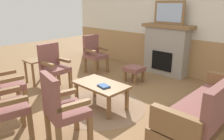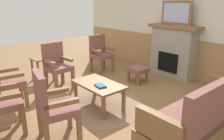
{
  "view_description": "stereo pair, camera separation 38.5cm",
  "coord_description": "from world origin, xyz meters",
  "px_view_note": "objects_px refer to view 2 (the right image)",
  "views": [
    {
      "loc": [
        2.77,
        -2.53,
        1.8
      ],
      "look_at": [
        0.0,
        0.35,
        0.55
      ],
      "focal_mm": 34.8,
      "sensor_mm": 36.0,
      "label": 1
    },
    {
      "loc": [
        3.04,
        -2.25,
        1.8
      ],
      "look_at": [
        0.0,
        0.35,
        0.55
      ],
      "focal_mm": 34.8,
      "sensor_mm": 36.0,
      "label": 2
    }
  ],
  "objects_px": {
    "footstool": "(138,71)",
    "armchair_front_center": "(4,78)",
    "coffee_table": "(98,86)",
    "side_table": "(42,63)",
    "fireplace": "(173,50)",
    "couch": "(202,115)",
    "armchair_near_fireplace": "(100,52)",
    "book_on_table": "(100,86)",
    "framed_picture": "(176,13)",
    "armchair_by_window_left": "(57,63)",
    "armchair_front_left": "(52,104)"
  },
  "relations": [
    {
      "from": "side_table",
      "to": "framed_picture",
      "type": "bearing_deg",
      "value": 55.59
    },
    {
      "from": "armchair_near_fireplace",
      "to": "framed_picture",
      "type": "bearing_deg",
      "value": 38.7
    },
    {
      "from": "couch",
      "to": "side_table",
      "type": "bearing_deg",
      "value": -171.09
    },
    {
      "from": "armchair_by_window_left",
      "to": "side_table",
      "type": "distance_m",
      "value": 0.65
    },
    {
      "from": "fireplace",
      "to": "armchair_front_center",
      "type": "bearing_deg",
      "value": -103.19
    },
    {
      "from": "coffee_table",
      "to": "armchair_front_left",
      "type": "relative_size",
      "value": 0.98
    },
    {
      "from": "armchair_near_fireplace",
      "to": "side_table",
      "type": "xyz_separation_m",
      "value": [
        -0.35,
        -1.47,
        -0.1
      ]
    },
    {
      "from": "couch",
      "to": "armchair_near_fireplace",
      "type": "height_order",
      "value": "same"
    },
    {
      "from": "armchair_near_fireplace",
      "to": "side_table",
      "type": "relative_size",
      "value": 1.78
    },
    {
      "from": "couch",
      "to": "side_table",
      "type": "relative_size",
      "value": 3.27
    },
    {
      "from": "footstool",
      "to": "armchair_front_left",
      "type": "bearing_deg",
      "value": -72.16
    },
    {
      "from": "fireplace",
      "to": "framed_picture",
      "type": "xyz_separation_m",
      "value": [
        0.0,
        0.0,
        0.91
      ]
    },
    {
      "from": "framed_picture",
      "to": "side_table",
      "type": "bearing_deg",
      "value": -124.41
    },
    {
      "from": "armchair_front_left",
      "to": "side_table",
      "type": "distance_m",
      "value": 2.56
    },
    {
      "from": "fireplace",
      "to": "armchair_front_left",
      "type": "relative_size",
      "value": 1.33
    },
    {
      "from": "footstool",
      "to": "coffee_table",
      "type": "bearing_deg",
      "value": -75.02
    },
    {
      "from": "footstool",
      "to": "armchair_by_window_left",
      "type": "bearing_deg",
      "value": -121.21
    },
    {
      "from": "coffee_table",
      "to": "armchair_front_left",
      "type": "distance_m",
      "value": 1.17
    },
    {
      "from": "couch",
      "to": "armchair_by_window_left",
      "type": "xyz_separation_m",
      "value": [
        -3.04,
        -0.52,
        0.14
      ]
    },
    {
      "from": "fireplace",
      "to": "footstool",
      "type": "bearing_deg",
      "value": -102.15
    },
    {
      "from": "side_table",
      "to": "coffee_table",
      "type": "bearing_deg",
      "value": 5.22
    },
    {
      "from": "coffee_table",
      "to": "side_table",
      "type": "relative_size",
      "value": 1.75
    },
    {
      "from": "book_on_table",
      "to": "footstool",
      "type": "bearing_deg",
      "value": 109.47
    },
    {
      "from": "footstool",
      "to": "framed_picture",
      "type": "bearing_deg",
      "value": 77.85
    },
    {
      "from": "couch",
      "to": "armchair_front_left",
      "type": "bearing_deg",
      "value": -131.15
    },
    {
      "from": "book_on_table",
      "to": "footstool",
      "type": "distance_m",
      "value": 1.61
    },
    {
      "from": "armchair_near_fireplace",
      "to": "side_table",
      "type": "height_order",
      "value": "armchair_near_fireplace"
    },
    {
      "from": "couch",
      "to": "coffee_table",
      "type": "bearing_deg",
      "value": -166.92
    },
    {
      "from": "armchair_near_fireplace",
      "to": "side_table",
      "type": "bearing_deg",
      "value": -103.49
    },
    {
      "from": "armchair_front_center",
      "to": "book_on_table",
      "type": "bearing_deg",
      "value": 45.15
    },
    {
      "from": "armchair_by_window_left",
      "to": "armchair_front_center",
      "type": "bearing_deg",
      "value": -75.61
    },
    {
      "from": "armchair_near_fireplace",
      "to": "armchair_front_left",
      "type": "xyz_separation_m",
      "value": [
        2.04,
        -2.37,
        0.0
      ]
    },
    {
      "from": "book_on_table",
      "to": "coffee_table",
      "type": "bearing_deg",
      "value": 155.13
    },
    {
      "from": "footstool",
      "to": "armchair_front_center",
      "type": "xyz_separation_m",
      "value": [
        -0.65,
        -2.7,
        0.25
      ]
    },
    {
      "from": "couch",
      "to": "coffee_table",
      "type": "relative_size",
      "value": 1.88
    },
    {
      "from": "side_table",
      "to": "armchair_near_fireplace",
      "type": "bearing_deg",
      "value": 76.51
    },
    {
      "from": "book_on_table",
      "to": "armchair_front_left",
      "type": "xyz_separation_m",
      "value": [
        0.28,
        -1.01,
        0.08
      ]
    },
    {
      "from": "couch",
      "to": "book_on_table",
      "type": "height_order",
      "value": "couch"
    },
    {
      "from": "footstool",
      "to": "side_table",
      "type": "height_order",
      "value": "side_table"
    },
    {
      "from": "framed_picture",
      "to": "armchair_front_left",
      "type": "distance_m",
      "value": 3.72
    },
    {
      "from": "book_on_table",
      "to": "armchair_by_window_left",
      "type": "height_order",
      "value": "armchair_by_window_left"
    },
    {
      "from": "book_on_table",
      "to": "couch",
      "type": "bearing_deg",
      "value": 16.6
    },
    {
      "from": "fireplace",
      "to": "coffee_table",
      "type": "xyz_separation_m",
      "value": [
        0.17,
        -2.46,
        -0.27
      ]
    },
    {
      "from": "coffee_table",
      "to": "armchair_near_fireplace",
      "type": "xyz_separation_m",
      "value": [
        -1.62,
        1.29,
        0.15
      ]
    },
    {
      "from": "armchair_front_center",
      "to": "couch",
      "type": "bearing_deg",
      "value": 31.09
    },
    {
      "from": "armchair_front_left",
      "to": "footstool",
      "type": "bearing_deg",
      "value": 107.84
    },
    {
      "from": "book_on_table",
      "to": "footstool",
      "type": "relative_size",
      "value": 0.51
    },
    {
      "from": "fireplace",
      "to": "couch",
      "type": "height_order",
      "value": "fireplace"
    },
    {
      "from": "fireplace",
      "to": "armchair_front_left",
      "type": "height_order",
      "value": "fireplace"
    },
    {
      "from": "couch",
      "to": "armchair_by_window_left",
      "type": "height_order",
      "value": "same"
    }
  ]
}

